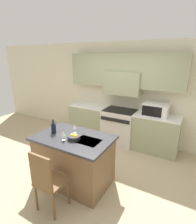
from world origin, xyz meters
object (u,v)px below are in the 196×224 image
object	(u,v)px
wine_glass_far	(75,127)
range_stove	(119,126)
wine_glass_near	(63,134)
island_chair	(47,180)
fruit_bowl	(74,137)
microwave	(156,109)
wine_bottle	(54,128)

from	to	relation	value
wine_glass_far	range_stove	bearing A→B (deg)	84.03
range_stove	wine_glass_near	bearing A→B (deg)	-94.52
wine_glass_near	range_stove	bearing A→B (deg)	85.48
island_chair	fruit_bowl	size ratio (longest dim) A/B	4.69
microwave	fruit_bowl	size ratio (longest dim) A/B	2.61
wine_glass_far	wine_glass_near	bearing A→B (deg)	-86.95
island_chair	wine_glass_far	xyz separation A→B (m)	(-0.15, 0.91, 0.48)
island_chair	wine_glass_near	world-z (taller)	wine_glass_near
wine_bottle	fruit_bowl	distance (m)	0.50
island_chair	wine_glass_far	distance (m)	1.04
microwave	wine_glass_far	size ratio (longest dim) A/B	3.16
microwave	wine_glass_far	bearing A→B (deg)	-121.69
wine_bottle	range_stove	bearing A→B (deg)	74.82
wine_glass_near	fruit_bowl	size ratio (longest dim) A/B	0.83
wine_bottle	wine_glass_near	distance (m)	0.40
wine_bottle	fruit_bowl	size ratio (longest dim) A/B	1.18
island_chair	microwave	bearing A→B (deg)	70.57
wine_glass_far	fruit_bowl	distance (m)	0.28
wine_glass_far	fruit_bowl	bearing A→B (deg)	-56.37
range_stove	wine_glass_far	world-z (taller)	wine_glass_far
microwave	wine_bottle	distance (m)	2.45
wine_glass_near	wine_bottle	bearing A→B (deg)	157.77
island_chair	fruit_bowl	world-z (taller)	island_chair
microwave	fruit_bowl	bearing A→B (deg)	-115.46
fruit_bowl	microwave	bearing A→B (deg)	64.54
wine_bottle	microwave	bearing A→B (deg)	53.77
range_stove	island_chair	size ratio (longest dim) A/B	0.91
microwave	wine_glass_near	xyz separation A→B (m)	(-1.08, -2.13, -0.03)
range_stove	microwave	world-z (taller)	microwave
range_stove	wine_glass_near	world-z (taller)	wine_glass_near
wine_glass_near	wine_glass_far	bearing A→B (deg)	93.05
wine_glass_near	microwave	bearing A→B (deg)	62.99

